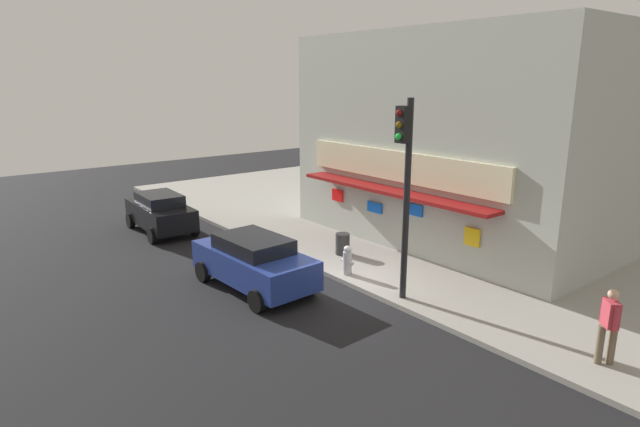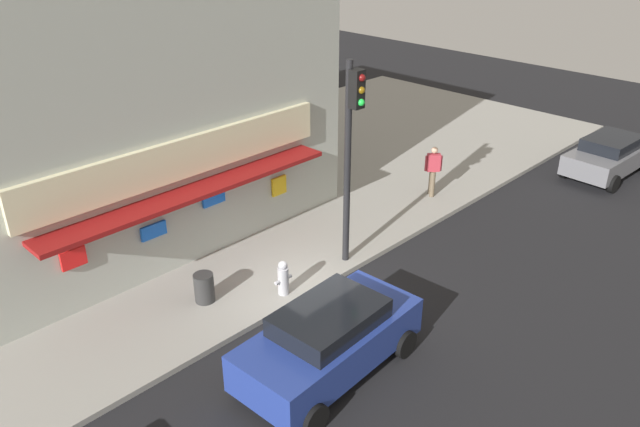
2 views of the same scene
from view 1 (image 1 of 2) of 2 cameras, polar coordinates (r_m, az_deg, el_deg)
ground_plane at (r=16.30m, az=2.65°, el=-7.75°), size 55.57×55.57×0.00m
sidewalk at (r=20.76m, az=16.02°, el=-3.18°), size 37.04×12.68×0.14m
corner_building at (r=21.96m, az=17.11°, el=8.11°), size 11.70×10.21×7.67m
traffic_light at (r=14.14m, az=9.23°, el=4.17°), size 0.32×0.58×5.54m
fire_hydrant at (r=16.61m, az=3.00°, el=-5.11°), size 0.52×0.28×0.94m
trash_can at (r=18.49m, az=2.47°, el=-3.32°), size 0.50×0.50×0.75m
pedestrian at (r=12.97m, az=28.92°, el=-10.41°), size 0.49×0.47×1.72m
parked_car_black at (r=22.53m, az=-16.96°, el=0.15°), size 4.00×2.04×1.61m
parked_car_blue at (r=15.91m, az=-7.21°, el=-5.16°), size 4.33×2.23×1.61m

